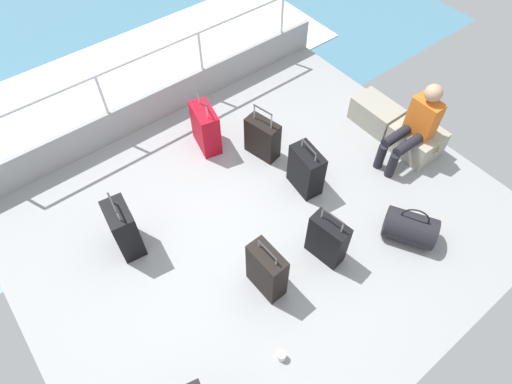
% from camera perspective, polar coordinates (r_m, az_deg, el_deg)
% --- Properties ---
extents(ground_plane, '(4.40, 5.20, 0.06)m').
position_cam_1_polar(ground_plane, '(4.94, 0.84, -3.94)').
color(ground_plane, '#939699').
extents(gunwale_port, '(0.06, 5.20, 0.45)m').
position_cam_1_polar(gunwale_port, '(6.01, -12.42, 11.30)').
color(gunwale_port, '#939699').
rests_on(gunwale_port, ground_plane).
extents(railing_port, '(0.04, 4.20, 1.02)m').
position_cam_1_polar(railing_port, '(5.66, -13.42, 15.49)').
color(railing_port, silver).
rests_on(railing_port, ground_plane).
extents(sea_wake, '(12.00, 12.00, 0.01)m').
position_cam_1_polar(sea_wake, '(7.42, -17.34, 13.51)').
color(sea_wake, teal).
rests_on(sea_wake, ground_plane).
extents(cargo_crate_0, '(0.66, 0.39, 0.34)m').
position_cam_1_polar(cargo_crate_0, '(6.01, 15.47, 9.86)').
color(cargo_crate_0, gray).
rests_on(cargo_crate_0, ground_plane).
extents(cargo_crate_1, '(0.61, 0.50, 0.35)m').
position_cam_1_polar(cargo_crate_1, '(5.80, 20.25, 6.40)').
color(cargo_crate_1, '#9E9989').
rests_on(cargo_crate_1, ground_plane).
extents(passenger_seated, '(0.34, 0.66, 1.05)m').
position_cam_1_polar(passenger_seated, '(5.44, 20.18, 8.26)').
color(passenger_seated, orange).
rests_on(passenger_seated, ground_plane).
extents(suitcase_0, '(0.41, 0.21, 0.71)m').
position_cam_1_polar(suitcase_0, '(4.25, 1.41, -10.27)').
color(suitcase_0, black).
rests_on(suitcase_0, ground_plane).
extents(suitcase_1, '(0.42, 0.24, 0.72)m').
position_cam_1_polar(suitcase_1, '(4.50, 9.35, -6.17)').
color(suitcase_1, black).
rests_on(suitcase_1, ground_plane).
extents(suitcase_2, '(0.50, 0.33, 0.78)m').
position_cam_1_polar(suitcase_2, '(5.47, -6.63, 8.34)').
color(suitcase_2, '#B70C1E').
rests_on(suitcase_2, ground_plane).
extents(suitcase_3, '(0.45, 0.28, 0.68)m').
position_cam_1_polar(suitcase_3, '(5.01, 6.58, 2.89)').
color(suitcase_3, black).
rests_on(suitcase_3, ground_plane).
extents(suitcase_4, '(0.42, 0.29, 0.80)m').
position_cam_1_polar(suitcase_4, '(4.66, -16.94, -4.67)').
color(suitcase_4, black).
rests_on(suitcase_4, ground_plane).
extents(suitcase_6, '(0.46, 0.29, 0.73)m').
position_cam_1_polar(suitcase_6, '(5.36, 0.85, 7.08)').
color(suitcase_6, black).
rests_on(suitcase_6, ground_plane).
extents(duffel_bag, '(0.63, 0.56, 0.50)m').
position_cam_1_polar(duffel_bag, '(4.93, 19.58, -4.42)').
color(duffel_bag, black).
rests_on(duffel_bag, ground_plane).
extents(paper_cup, '(0.08, 0.08, 0.10)m').
position_cam_1_polar(paper_cup, '(4.23, 3.35, -20.70)').
color(paper_cup, white).
rests_on(paper_cup, ground_plane).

